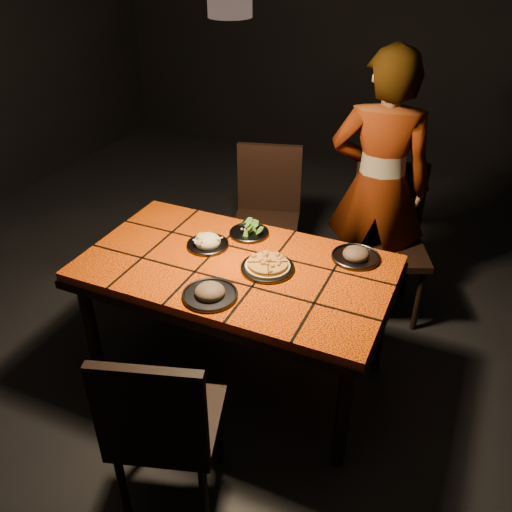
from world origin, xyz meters
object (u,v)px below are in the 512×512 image
at_px(dining_table, 236,277).
at_px(chair_far_right, 389,232).
at_px(chair_far_left, 267,208).
at_px(plate_pizza, 268,266).
at_px(diner, 379,187).
at_px(plate_pasta, 208,243).
at_px(chair_near, 162,424).

height_order(dining_table, chair_far_right, chair_far_right).
bearing_deg(chair_far_left, chair_far_right, -15.71).
height_order(dining_table, plate_pizza, plate_pizza).
height_order(diner, plate_pasta, diner).
xyz_separation_m(plate_pizza, plate_pasta, (-0.39, 0.08, 0.00)).
bearing_deg(plate_pasta, dining_table, -24.45).
distance_m(chair_far_left, plate_pizza, 1.07).
xyz_separation_m(dining_table, plate_pasta, (-0.22, 0.10, 0.10)).
xyz_separation_m(chair_near, chair_far_left, (-0.35, 1.90, 0.01)).
relative_size(plate_pizza, plate_pasta, 1.34).
relative_size(diner, plate_pasta, 7.42).
relative_size(chair_far_left, plate_pasta, 4.25).
height_order(chair_near, diner, diner).
xyz_separation_m(chair_far_right, plate_pizza, (-0.43, -0.97, 0.20)).
distance_m(chair_near, plate_pizza, 0.96).
bearing_deg(plate_pasta, plate_pizza, -11.11).
xyz_separation_m(chair_far_left, plate_pizza, (0.41, -0.96, 0.20)).
distance_m(dining_table, diner, 1.13).
xyz_separation_m(dining_table, diner, (0.50, 1.00, 0.19)).
bearing_deg(chair_near, dining_table, -100.91).
xyz_separation_m(chair_far_left, diner, (0.74, 0.01, 0.30)).
bearing_deg(diner, chair_near, 69.35).
bearing_deg(plate_pizza, dining_table, -171.95).
bearing_deg(chair_far_right, dining_table, -143.88).
height_order(diner, plate_pizza, diner).
bearing_deg(dining_table, plate_pasta, 155.55).
xyz_separation_m(dining_table, plate_pizza, (0.17, 0.02, 0.10)).
relative_size(chair_far_left, chair_far_right, 0.99).
height_order(dining_table, plate_pasta, plate_pasta).
distance_m(chair_near, diner, 1.98).
xyz_separation_m(chair_near, plate_pasta, (-0.33, 1.01, 0.22)).
bearing_deg(plate_pizza, chair_far_right, 65.89).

